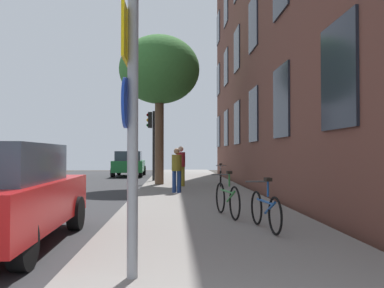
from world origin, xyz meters
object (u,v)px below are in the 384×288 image
at_px(bicycle_0, 265,209).
at_px(pedestrian_0, 177,167).
at_px(traffic_light, 152,133).
at_px(pedestrian_1, 181,163).
at_px(bicycle_2, 221,177).
at_px(car_1, 129,163).
at_px(tree_near, 159,71).
at_px(car_0, 4,194).
at_px(sign_post, 131,112).
at_px(bicycle_1, 227,199).

height_order(bicycle_0, pedestrian_0, pedestrian_0).
xyz_separation_m(traffic_light, pedestrian_1, (1.40, -3.66, -1.45)).
bearing_deg(bicycle_2, car_1, 116.73).
height_order(tree_near, bicycle_2, tree_near).
distance_m(tree_near, pedestrian_0, 5.85).
bearing_deg(pedestrian_0, bicycle_2, 57.65).
height_order(traffic_light, pedestrian_0, traffic_light).
height_order(car_0, car_1, same).
distance_m(traffic_light, tree_near, 3.65).
bearing_deg(traffic_light, car_0, -96.19).
distance_m(traffic_light, car_0, 14.57).
distance_m(sign_post, bicycle_1, 4.86).
distance_m(sign_post, bicycle_0, 3.78).
distance_m(bicycle_0, car_0, 4.37).
height_order(bicycle_0, car_1, car_1).
xyz_separation_m(traffic_light, bicycle_1, (2.25, -12.08, -2.02)).
bearing_deg(bicycle_2, bicycle_1, -95.59).
height_order(sign_post, traffic_light, traffic_light).
bearing_deg(sign_post, bicycle_2, 79.17).
distance_m(bicycle_0, pedestrian_1, 10.10).
bearing_deg(car_0, bicycle_1, 31.20).
distance_m(bicycle_1, car_0, 4.47).
xyz_separation_m(bicycle_2, car_1, (-4.85, 9.63, 0.35)).
distance_m(bicycle_1, pedestrian_1, 8.49).
bearing_deg(car_0, tree_near, 80.35).
height_order(sign_post, pedestrian_0, sign_post).
height_order(traffic_light, bicycle_0, traffic_light).
bearing_deg(pedestrian_0, car_0, -109.27).
height_order(sign_post, bicycle_2, sign_post).
distance_m(bicycle_1, bicycle_2, 8.62).
xyz_separation_m(tree_near, pedestrian_0, (0.74, -4.02, -4.18)).
bearing_deg(bicycle_1, pedestrian_1, 95.74).
height_order(bicycle_2, car_1, car_1).
height_order(bicycle_2, car_0, car_0).
xyz_separation_m(car_0, car_1, (-0.20, 20.53, 0.00)).
relative_size(pedestrian_0, pedestrian_1, 0.93).
relative_size(tree_near, pedestrian_0, 4.29).
xyz_separation_m(bicycle_0, pedestrian_0, (-1.52, 7.19, 0.52)).
bearing_deg(pedestrian_0, bicycle_1, -79.50).
relative_size(sign_post, pedestrian_1, 1.92).
relative_size(pedestrian_0, car_1, 0.34).
relative_size(bicycle_1, pedestrian_0, 1.14).
bearing_deg(pedestrian_1, tree_near, 127.68).
bearing_deg(traffic_light, bicycle_0, -78.70).
xyz_separation_m(sign_post, bicycle_1, (1.64, 4.35, -1.42)).
height_order(pedestrian_0, car_1, pedestrian_0).
distance_m(bicycle_2, car_0, 11.85).
relative_size(sign_post, pedestrian_0, 2.06).
xyz_separation_m(bicycle_2, pedestrian_0, (-1.88, -2.97, 0.51)).
height_order(pedestrian_0, pedestrian_1, pedestrian_1).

